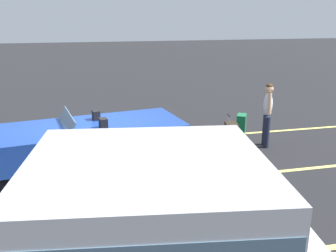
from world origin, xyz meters
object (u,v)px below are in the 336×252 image
object	(u,v)px
suitcase_large_black	(231,138)
traveler_person	(267,112)
convertible_car	(82,141)
suitcase_medium_bright	(241,125)

from	to	relation	value
suitcase_large_black	traveler_person	xyz separation A→B (m)	(-1.04, -0.20, 0.56)
convertible_car	suitcase_large_black	xyz separation A→B (m)	(-3.59, -0.04, -0.22)
suitcase_medium_bright	convertible_car	bearing A→B (deg)	45.23
convertible_car	suitcase_large_black	bearing A→B (deg)	171.39
suitcase_large_black	suitcase_medium_bright	distance (m)	1.39
convertible_car	traveler_person	xyz separation A→B (m)	(-4.63, -0.24, 0.34)
suitcase_large_black	traveler_person	size ratio (longest dim) A/B	0.58
suitcase_medium_bright	traveler_person	world-z (taller)	traveler_person
convertible_car	suitcase_medium_bright	size ratio (longest dim) A/B	7.04
suitcase_large_black	traveler_person	distance (m)	1.20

